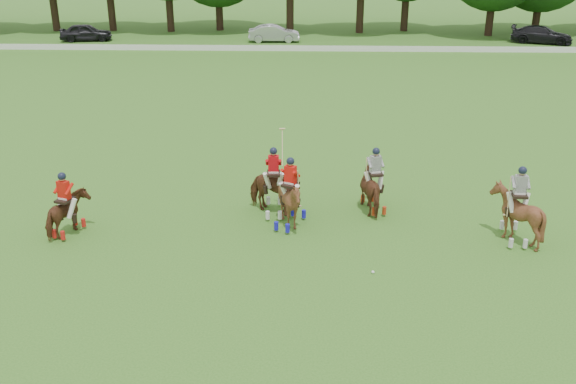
{
  "coord_description": "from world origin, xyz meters",
  "views": [
    {
      "loc": [
        1.79,
        -14.77,
        9.18
      ],
      "look_at": [
        1.18,
        4.2,
        1.4
      ],
      "focal_mm": 40.0,
      "sensor_mm": 36.0,
      "label": 1
    }
  ],
  "objects_px": {
    "polo_red_b": "(274,190)",
    "car_left": "(86,32)",
    "polo_ball": "(373,272)",
    "car_right": "(542,35)",
    "polo_stripe_b": "(516,214)",
    "polo_red_c": "(290,202)",
    "car_mid": "(274,33)",
    "polo_red_a": "(67,213)",
    "polo_stripe_a": "(374,188)"
  },
  "relations": [
    {
      "from": "polo_red_b",
      "to": "car_left",
      "type": "bearing_deg",
      "value": 116.79
    },
    {
      "from": "car_left",
      "to": "polo_ball",
      "type": "distance_m",
      "value": 46.39
    },
    {
      "from": "car_right",
      "to": "polo_red_b",
      "type": "xyz_separation_m",
      "value": [
        -21.34,
        -36.87,
        0.14
      ]
    },
    {
      "from": "car_left",
      "to": "polo_ball",
      "type": "xyz_separation_m",
      "value": [
        21.69,
        -41.0,
        -0.71
      ]
    },
    {
      "from": "car_right",
      "to": "polo_stripe_b",
      "type": "relative_size",
      "value": 2.04
    },
    {
      "from": "polo_red_c",
      "to": "car_right",
      "type": "bearing_deg",
      "value": 61.29
    },
    {
      "from": "car_mid",
      "to": "polo_ball",
      "type": "bearing_deg",
      "value": -175.38
    },
    {
      "from": "polo_red_c",
      "to": "polo_ball",
      "type": "bearing_deg",
      "value": -51.76
    },
    {
      "from": "polo_red_a",
      "to": "polo_red_c",
      "type": "height_order",
      "value": "polo_red_c"
    },
    {
      "from": "polo_red_c",
      "to": "polo_stripe_a",
      "type": "xyz_separation_m",
      "value": [
        2.88,
        1.39,
        -0.05
      ]
    },
    {
      "from": "polo_stripe_a",
      "to": "polo_stripe_b",
      "type": "height_order",
      "value": "polo_stripe_b"
    },
    {
      "from": "polo_red_c",
      "to": "polo_ball",
      "type": "relative_size",
      "value": 26.77
    },
    {
      "from": "car_mid",
      "to": "polo_red_c",
      "type": "height_order",
      "value": "polo_red_c"
    },
    {
      "from": "polo_red_a",
      "to": "polo_stripe_b",
      "type": "xyz_separation_m",
      "value": [
        14.28,
        0.03,
        0.16
      ]
    },
    {
      "from": "polo_red_b",
      "to": "polo_red_c",
      "type": "relative_size",
      "value": 1.23
    },
    {
      "from": "polo_stripe_b",
      "to": "polo_ball",
      "type": "height_order",
      "value": "polo_stripe_b"
    },
    {
      "from": "car_left",
      "to": "car_mid",
      "type": "bearing_deg",
      "value": -99.85
    },
    {
      "from": "polo_red_c",
      "to": "polo_stripe_a",
      "type": "distance_m",
      "value": 3.2
    },
    {
      "from": "car_mid",
      "to": "polo_red_b",
      "type": "distance_m",
      "value": 36.93
    },
    {
      "from": "car_right",
      "to": "polo_ball",
      "type": "relative_size",
      "value": 56.55
    },
    {
      "from": "car_left",
      "to": "car_mid",
      "type": "height_order",
      "value": "car_left"
    },
    {
      "from": "car_mid",
      "to": "polo_stripe_b",
      "type": "relative_size",
      "value": 1.8
    },
    {
      "from": "polo_red_b",
      "to": "polo_ball",
      "type": "height_order",
      "value": "polo_red_b"
    },
    {
      "from": "polo_stripe_a",
      "to": "polo_ball",
      "type": "bearing_deg",
      "value": -95.18
    },
    {
      "from": "polo_red_c",
      "to": "polo_stripe_b",
      "type": "xyz_separation_m",
      "value": [
        7.12,
        -0.84,
        0.04
      ]
    },
    {
      "from": "car_right",
      "to": "polo_stripe_a",
      "type": "xyz_separation_m",
      "value": [
        -17.85,
        -36.47,
        0.1
      ]
    },
    {
      "from": "car_mid",
      "to": "polo_red_a",
      "type": "height_order",
      "value": "polo_red_a"
    },
    {
      "from": "car_left",
      "to": "polo_red_c",
      "type": "xyz_separation_m",
      "value": [
        19.22,
        -37.86,
        0.12
      ]
    },
    {
      "from": "car_left",
      "to": "polo_red_c",
      "type": "distance_m",
      "value": 42.46
    },
    {
      "from": "polo_stripe_b",
      "to": "car_right",
      "type": "bearing_deg",
      "value": 70.62
    },
    {
      "from": "polo_red_a",
      "to": "polo_red_c",
      "type": "xyz_separation_m",
      "value": [
        7.16,
        0.87,
        0.12
      ]
    },
    {
      "from": "polo_ball",
      "to": "polo_red_a",
      "type": "bearing_deg",
      "value": 166.73
    },
    {
      "from": "car_mid",
      "to": "car_right",
      "type": "distance_m",
      "value": 23.26
    },
    {
      "from": "car_left",
      "to": "polo_red_a",
      "type": "distance_m",
      "value": 40.56
    },
    {
      "from": "car_mid",
      "to": "polo_red_c",
      "type": "distance_m",
      "value": 37.95
    },
    {
      "from": "polo_red_b",
      "to": "polo_ball",
      "type": "xyz_separation_m",
      "value": [
        3.07,
        -4.13,
        -0.83
      ]
    },
    {
      "from": "car_left",
      "to": "polo_red_c",
      "type": "relative_size",
      "value": 1.84
    },
    {
      "from": "car_left",
      "to": "polo_stripe_b",
      "type": "xyz_separation_m",
      "value": [
        26.34,
        -38.7,
        0.16
      ]
    },
    {
      "from": "car_right",
      "to": "polo_red_b",
      "type": "relative_size",
      "value": 1.72
    },
    {
      "from": "car_mid",
      "to": "polo_ball",
      "type": "distance_m",
      "value": 41.31
    },
    {
      "from": "car_mid",
      "to": "polo_red_a",
      "type": "xyz_separation_m",
      "value": [
        -4.63,
        -38.73,
        0.02
      ]
    },
    {
      "from": "polo_stripe_a",
      "to": "polo_red_b",
      "type": "bearing_deg",
      "value": -173.43
    },
    {
      "from": "polo_red_b",
      "to": "polo_stripe_a",
      "type": "height_order",
      "value": "polo_red_b"
    },
    {
      "from": "polo_red_b",
      "to": "polo_stripe_b",
      "type": "relative_size",
      "value": 1.19
    },
    {
      "from": "car_right",
      "to": "polo_stripe_b",
      "type": "distance_m",
      "value": 41.03
    },
    {
      "from": "car_right",
      "to": "polo_red_c",
      "type": "xyz_separation_m",
      "value": [
        -20.74,
        -37.86,
        0.14
      ]
    },
    {
      "from": "polo_ball",
      "to": "polo_stripe_a",
      "type": "bearing_deg",
      "value": 84.82
    },
    {
      "from": "car_right",
      "to": "polo_stripe_a",
      "type": "bearing_deg",
      "value": 174.65
    },
    {
      "from": "car_left",
      "to": "car_right",
      "type": "xyz_separation_m",
      "value": [
        39.95,
        0.0,
        -0.02
      ]
    },
    {
      "from": "car_left",
      "to": "car_right",
      "type": "relative_size",
      "value": 0.87
    }
  ]
}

